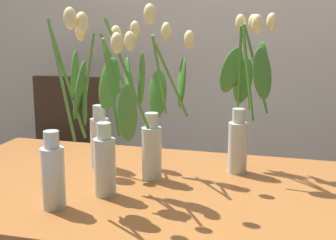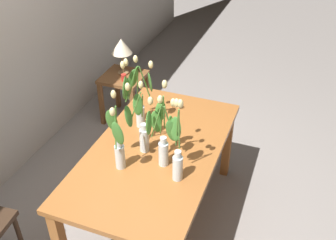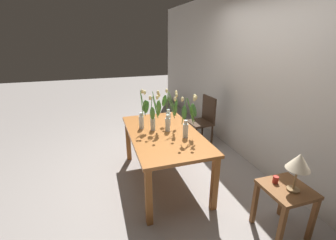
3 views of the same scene
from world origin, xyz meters
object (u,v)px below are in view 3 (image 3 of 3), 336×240
object	(u,v)px
tulip_vase_2	(188,120)
pillar_candle	(276,180)
tulip_vase_4	(169,113)
tulip_vase_3	(143,116)
tulip_vase_0	(155,115)
tulip_vase_1	(170,119)
dining_chair	(204,118)
dining_table	(164,139)
table_lamp	(299,163)
side_table	(285,197)

from	to	relation	value
tulip_vase_2	pillar_candle	xyz separation A→B (m)	(0.91, 0.59, -0.39)
tulip_vase_4	tulip_vase_3	bearing A→B (deg)	-83.11
tulip_vase_0	tulip_vase_1	world-z (taller)	tulip_vase_0
tulip_vase_2	dining_chair	distance (m)	1.45
tulip_vase_2	tulip_vase_4	world-z (taller)	tulip_vase_2
dining_table	tulip_vase_0	size ratio (longest dim) A/B	2.75
tulip_vase_2	tulip_vase_1	bearing A→B (deg)	-151.27
tulip_vase_3	tulip_vase_4	distance (m)	0.40
dining_chair	table_lamp	bearing A→B (deg)	-3.00
dining_table	tulip_vase_2	distance (m)	0.48
dining_chair	tulip_vase_1	bearing A→B (deg)	-47.43
table_lamp	tulip_vase_0	bearing A→B (deg)	-144.53
tulip_vase_1	side_table	size ratio (longest dim) A/B	0.95
dining_chair	pillar_candle	distance (m)	2.05
side_table	tulip_vase_3	bearing A→B (deg)	-142.43
tulip_vase_1	tulip_vase_3	size ratio (longest dim) A/B	0.92
tulip_vase_0	dining_chair	bearing A→B (deg)	124.71
dining_chair	table_lamp	size ratio (longest dim) A/B	2.34
tulip_vase_3	tulip_vase_0	bearing A→B (deg)	53.40
tulip_vase_0	tulip_vase_2	xyz separation A→B (m)	(0.35, 0.34, 0.02)
dining_table	tulip_vase_4	xyz separation A→B (m)	(-0.26, 0.16, 0.27)
pillar_candle	tulip_vase_1	bearing A→B (deg)	-148.13
dining_chair	table_lamp	xyz separation A→B (m)	(2.19, -0.11, 0.33)
table_lamp	dining_chair	bearing A→B (deg)	177.00
tulip_vase_1	tulip_vase_2	distance (m)	0.31
tulip_vase_2	tulip_vase_4	xyz separation A→B (m)	(-0.50, -0.09, -0.06)
tulip_vase_1	pillar_candle	bearing A→B (deg)	31.87
dining_table	tulip_vase_4	size ratio (longest dim) A/B	3.04
tulip_vase_3	dining_table	bearing A→B (deg)	47.92
tulip_vase_1	tulip_vase_3	distance (m)	0.38
tulip_vase_3	dining_chair	world-z (taller)	tulip_vase_3
dining_table	dining_chair	world-z (taller)	dining_chair
pillar_candle	tulip_vase_2	bearing A→B (deg)	-147.24
tulip_vase_0	tulip_vase_2	world-z (taller)	tulip_vase_0
tulip_vase_0	dining_chair	xyz separation A→B (m)	(-0.78, 1.12, -0.44)
table_lamp	tulip_vase_4	bearing A→B (deg)	-154.22
dining_table	tulip_vase_2	world-z (taller)	tulip_vase_2
tulip_vase_1	tulip_vase_4	distance (m)	0.24
table_lamp	dining_table	bearing A→B (deg)	-145.00
pillar_candle	tulip_vase_3	bearing A→B (deg)	-142.00
tulip_vase_2	side_table	distance (m)	1.32
pillar_candle	tulip_vase_4	bearing A→B (deg)	-154.48
tulip_vase_1	table_lamp	xyz separation A→B (m)	(1.33, 0.82, -0.06)
tulip_vase_0	dining_chair	world-z (taller)	tulip_vase_0
tulip_vase_4	dining_chair	world-z (taller)	tulip_vase_4
dining_table	tulip_vase_2	size ratio (longest dim) A/B	2.88
tulip_vase_0	tulip_vase_1	bearing A→B (deg)	67.45
dining_table	tulip_vase_2	bearing A→B (deg)	45.42
tulip_vase_2	pillar_candle	size ratio (longest dim) A/B	7.40
tulip_vase_1	tulip_vase_2	xyz separation A→B (m)	(0.27, 0.15, 0.07)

